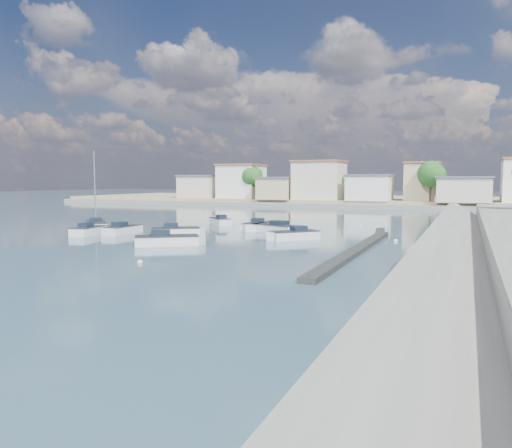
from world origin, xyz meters
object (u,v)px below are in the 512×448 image
Objects in this scene: motorboat_a at (124,230)px; motorboat_f at (220,222)px; motorboat_e at (90,231)px; motorboat_d at (292,236)px; motorboat_c at (273,229)px; motorboat_h at (170,241)px; sailboat at (96,225)px; motorboat_b at (178,232)px; motorboat_g at (255,227)px.

motorboat_a is 13.97m from motorboat_f.
motorboat_d is at bearing 10.86° from motorboat_e.
motorboat_h is (-4.20, -13.46, -0.00)m from motorboat_c.
motorboat_h is 0.62× the size of sailboat.
motorboat_c and motorboat_h have the same top height.
motorboat_h is at bearing -63.47° from motorboat_b.
motorboat_c is 10.99m from motorboat_f.
motorboat_g is (4.83, 8.14, 0.00)m from motorboat_b.
motorboat_f is (-1.93, 12.76, 0.00)m from motorboat_b.
motorboat_h is at bearing -74.98° from motorboat_f.
motorboat_b and motorboat_c have the same top height.
motorboat_d is (11.52, 1.17, -0.00)m from motorboat_b.
motorboat_c is 18.90m from motorboat_e.
motorboat_a is at bearing -150.97° from motorboat_c.
motorboat_e is 1.18× the size of motorboat_f.
motorboat_d is at bearing 42.64° from motorboat_h.
motorboat_e is (-2.60, -2.17, -0.00)m from motorboat_a.
motorboat_f is at bearing 66.14° from motorboat_e.
motorboat_c and motorboat_g have the same top height.
motorboat_d is 24.22m from sailboat.
motorboat_h is 18.31m from sailboat.
motorboat_d is at bearing 5.80° from motorboat_b.
sailboat is at bearing -136.69° from motorboat_f.
motorboat_b is 0.80× the size of motorboat_c.
motorboat_b is 12.93m from sailboat.
sailboat reaches higher than motorboat_g.
motorboat_f is at bearing 98.61° from motorboat_b.
motorboat_a is 7.23m from sailboat.
motorboat_c is 20.55m from sailboat.
motorboat_b is 7.23m from motorboat_h.
motorboat_h is (3.23, -6.47, 0.00)m from motorboat_b.
motorboat_g and motorboat_h have the same top height.
motorboat_a is at bearing -107.68° from motorboat_f.
motorboat_g is at bearing 133.82° from motorboat_d.
motorboat_c is at bearing 72.65° from motorboat_h.
motorboat_b is at bearing -120.68° from motorboat_g.
motorboat_d is 0.87× the size of motorboat_g.
motorboat_f and motorboat_h have the same top height.
sailboat is at bearing -162.56° from motorboat_g.
motorboat_a is at bearing 39.78° from motorboat_e.
motorboat_f is 19.90m from motorboat_h.
motorboat_e is at bearing 162.70° from motorboat_h.
motorboat_f is at bearing 105.02° from motorboat_h.
motorboat_d is 11.27m from motorboat_h.
motorboat_g is at bearing -34.34° from motorboat_f.
motorboat_a and motorboat_b have the same top height.
motorboat_e is at bearing -149.05° from motorboat_c.
motorboat_d is at bearing -46.18° from motorboat_g.
motorboat_f is 0.46× the size of sailboat.
motorboat_b is 9.19m from motorboat_e.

